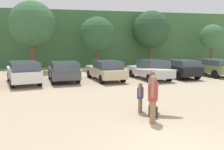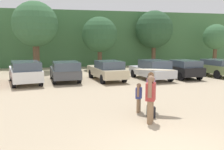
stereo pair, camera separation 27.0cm
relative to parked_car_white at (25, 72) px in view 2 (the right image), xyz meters
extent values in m
plane|color=tan|center=(5.14, -11.89, -0.85)|extent=(120.00, 120.00, 0.00)
cube|color=#427042|center=(5.14, 16.50, 2.31)|extent=(108.00, 12.00, 6.32)
cylinder|color=brown|center=(0.27, 7.20, 0.50)|extent=(0.62, 0.62, 2.69)
sphere|color=#38663D|center=(0.27, 7.20, 3.67)|extent=(4.30, 4.30, 4.30)
cylinder|color=brown|center=(6.56, 7.70, 0.17)|extent=(0.45, 0.45, 2.03)
sphere|color=#2D5633|center=(6.56, 7.70, 2.73)|extent=(3.63, 3.63, 3.63)
cylinder|color=brown|center=(13.10, 9.13, 0.37)|extent=(0.48, 0.48, 2.43)
sphere|color=#284C2D|center=(13.10, 9.13, 3.37)|extent=(4.22, 4.22, 4.22)
cylinder|color=brown|center=(20.06, 7.66, 0.24)|extent=(0.45, 0.45, 2.17)
sphere|color=#38663D|center=(20.06, 7.66, 2.54)|extent=(2.87, 2.87, 2.87)
cube|color=white|center=(-0.05, 0.22, -0.16)|extent=(2.78, 5.02, 0.72)
cube|color=#3F4C5B|center=(0.12, -0.59, 0.47)|extent=(2.23, 3.05, 0.54)
cylinder|color=black|center=(-1.18, 1.58, -0.52)|extent=(0.35, 0.69, 0.66)
cylinder|color=black|center=(0.45, 1.92, -0.52)|extent=(0.35, 0.69, 0.66)
cylinder|color=black|center=(-0.55, -1.48, -0.52)|extent=(0.35, 0.69, 0.66)
cylinder|color=black|center=(1.09, -1.14, -0.52)|extent=(0.35, 0.69, 0.66)
cube|color=#4C4F54|center=(2.70, 0.69, -0.21)|extent=(2.20, 4.31, 0.61)
cube|color=#3F4C5B|center=(2.77, -0.32, 0.37)|extent=(1.91, 2.40, 0.56)
cylinder|color=black|center=(1.75, 2.01, -0.52)|extent=(0.27, 0.67, 0.66)
cylinder|color=black|center=(3.45, 2.13, -0.52)|extent=(0.27, 0.67, 0.66)
cylinder|color=black|center=(1.95, -0.75, -0.52)|extent=(0.27, 0.67, 0.66)
cylinder|color=black|center=(3.65, -0.62, -0.52)|extent=(0.27, 0.67, 0.66)
cube|color=beige|center=(5.80, 0.36, -0.21)|extent=(2.38, 4.74, 0.63)
cube|color=#3F4C5B|center=(5.87, -0.22, 0.38)|extent=(1.92, 2.38, 0.55)
cylinder|color=black|center=(4.80, 1.74, -0.52)|extent=(0.30, 0.67, 0.65)
cylinder|color=black|center=(6.40, 1.96, -0.52)|extent=(0.30, 0.67, 0.65)
cylinder|color=black|center=(5.20, -1.23, -0.52)|extent=(0.30, 0.67, 0.65)
cylinder|color=black|center=(6.79, -1.01, -0.52)|extent=(0.30, 0.67, 0.65)
cube|color=silver|center=(9.19, -0.07, -0.24)|extent=(2.36, 4.53, 0.58)
cube|color=#3F4C5B|center=(9.26, -0.57, 0.36)|extent=(1.93, 2.43, 0.63)
cylinder|color=black|center=(8.20, 1.24, -0.53)|extent=(0.30, 0.65, 0.63)
cylinder|color=black|center=(9.80, 1.46, -0.53)|extent=(0.30, 0.65, 0.63)
cylinder|color=black|center=(8.58, -1.59, -0.53)|extent=(0.30, 0.65, 0.63)
cylinder|color=black|center=(10.18, -1.38, -0.53)|extent=(0.30, 0.65, 0.63)
cube|color=black|center=(11.84, 0.18, -0.20)|extent=(1.99, 4.07, 0.66)
cube|color=#3F4C5B|center=(11.87, -0.45, 0.37)|extent=(1.75, 2.27, 0.48)
cylinder|color=black|center=(10.97, 1.45, -0.53)|extent=(0.26, 0.64, 0.63)
cylinder|color=black|center=(12.56, 1.54, -0.53)|extent=(0.26, 0.64, 0.63)
cylinder|color=black|center=(11.12, -1.17, -0.53)|extent=(0.26, 0.64, 0.63)
cylinder|color=black|center=(12.71, -1.08, -0.53)|extent=(0.26, 0.64, 0.63)
cube|color=#6B7F4C|center=(14.94, 0.51, -0.18)|extent=(2.51, 4.29, 0.64)
cube|color=#3F4C5B|center=(15.03, 0.01, 0.36)|extent=(2.06, 2.60, 0.43)
cylinder|color=black|center=(13.90, 1.67, -0.50)|extent=(0.34, 0.72, 0.69)
cylinder|color=black|center=(15.50, 1.97, -0.50)|extent=(0.34, 0.72, 0.69)
cylinder|color=black|center=(14.38, -0.94, -0.50)|extent=(0.34, 0.72, 0.69)
cylinder|color=teal|center=(5.84, -8.48, -0.45)|extent=(0.19, 0.19, 0.80)
cylinder|color=teal|center=(5.98, -8.23, -0.45)|extent=(0.19, 0.19, 0.80)
cube|color=#9966A5|center=(5.91, -8.35, 0.26)|extent=(0.47, 0.51, 0.61)
sphere|color=#8C664C|center=(5.91, -8.35, 0.70)|extent=(0.26, 0.26, 0.26)
cylinder|color=#8C664C|center=(5.80, -8.55, 0.42)|extent=(0.23, 0.26, 0.66)
cylinder|color=#8C664C|center=(6.02, -8.16, 0.42)|extent=(0.22, 0.24, 0.66)
cylinder|color=#8C6B4C|center=(5.35, -8.41, -0.55)|extent=(0.14, 0.14, 0.59)
cylinder|color=#8C6B4C|center=(5.45, -8.23, -0.55)|extent=(0.14, 0.14, 0.59)
cube|color=#333D8C|center=(5.40, -8.32, -0.04)|extent=(0.34, 0.37, 0.45)
sphere|color=#8C664C|center=(5.40, -8.32, 0.28)|extent=(0.19, 0.19, 0.19)
cylinder|color=#8C664C|center=(5.32, -8.46, 0.08)|extent=(0.14, 0.14, 0.48)
cylinder|color=#8C664C|center=(5.48, -8.18, 0.08)|extent=(0.21, 0.26, 0.48)
cylinder|color=#8C6B4C|center=(5.30, -9.84, -0.43)|extent=(0.19, 0.19, 0.83)
cylinder|color=#8C6B4C|center=(5.44, -9.58, -0.43)|extent=(0.19, 0.19, 0.83)
cube|color=#B23838|center=(5.37, -9.71, 0.30)|extent=(0.48, 0.53, 0.64)
sphere|color=#8C664C|center=(5.37, -9.71, 0.75)|extent=(0.27, 0.27, 0.27)
cylinder|color=#8C664C|center=(5.26, -9.91, 0.47)|extent=(0.23, 0.25, 0.68)
cylinder|color=#8C664C|center=(5.48, -9.50, 0.47)|extent=(0.26, 0.32, 0.69)
ellipsoid|color=beige|center=(6.00, -8.49, 0.94)|extent=(1.75, 1.19, 0.10)
cube|color=black|center=(5.62, -9.14, -0.62)|extent=(0.24, 0.34, 0.45)
camera|label=1|loc=(1.81, -17.94, 2.12)|focal=40.21mm
camera|label=2|loc=(2.07, -18.00, 2.12)|focal=40.21mm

